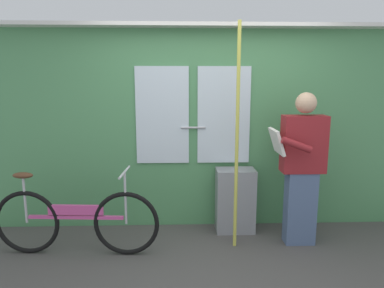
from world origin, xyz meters
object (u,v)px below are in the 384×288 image
at_px(trash_bin_by_wall, 235,200).
at_px(handrail_pole, 237,139).
at_px(bicycle_near_door, 75,221).
at_px(passenger_reading_newspaper, 301,166).

xyz_separation_m(trash_bin_by_wall, handrail_pole, (-0.06, -0.38, 0.77)).
bearing_deg(trash_bin_by_wall, bicycle_near_door, -163.15).
xyz_separation_m(passenger_reading_newspaper, handrail_pole, (-0.69, -0.05, 0.30)).
height_order(trash_bin_by_wall, handrail_pole, handrail_pole).
height_order(passenger_reading_newspaper, handrail_pole, handrail_pole).
bearing_deg(handrail_pole, bicycle_near_door, -175.67).
distance_m(bicycle_near_door, handrail_pole, 1.79).
relative_size(bicycle_near_door, handrail_pole, 0.72).
bearing_deg(handrail_pole, trash_bin_by_wall, 81.36).
bearing_deg(bicycle_near_door, passenger_reading_newspaper, 7.91).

